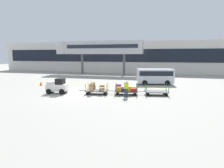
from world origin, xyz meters
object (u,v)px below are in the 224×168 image
object	(u,v)px
safety_cone_near	(41,83)
baggage_cart_lead	(96,89)
baggage_tug	(57,86)
baggage_cart_tail	(156,92)
shuttle_van	(155,75)
baggage_handler	(126,88)
baggage_cart_middle	(126,90)

from	to	relation	value
safety_cone_near	baggage_cart_lead	bearing A→B (deg)	-20.93
baggage_tug	baggage_cart_lead	distance (m)	4.11
baggage_cart_tail	shuttle_van	size ratio (longest dim) A/B	0.60
baggage_cart_tail	baggage_cart_lead	bearing A→B (deg)	-170.34
shuttle_van	safety_cone_near	xyz separation A→B (m)	(-14.41, -5.01, -0.96)
baggage_handler	baggage_cart_lead	bearing A→B (deg)	167.72
baggage_cart_middle	baggage_tug	bearing A→B (deg)	-169.99
baggage_tug	shuttle_van	distance (m)	13.23
baggage_cart_tail	baggage_handler	xyz separation A→B (m)	(-2.72, -1.72, 0.52)
baggage_tug	baggage_cart_tail	xyz separation A→B (m)	(10.00, 1.77, -0.41)
baggage_cart_middle	baggage_cart_tail	distance (m)	3.02
baggage_cart_lead	baggage_cart_tail	distance (m)	6.06
shuttle_van	safety_cone_near	world-z (taller)	shuttle_van
baggage_cart_lead	baggage_handler	size ratio (longest dim) A/B	1.97
shuttle_van	baggage_tug	bearing A→B (deg)	-136.03
baggage_tug	baggage_cart_middle	distance (m)	7.15
baggage_tug	baggage_cart_middle	xyz separation A→B (m)	(7.04, 1.24, -0.25)
baggage_tug	baggage_cart_tail	world-z (taller)	baggage_tug
baggage_cart_middle	safety_cone_near	distance (m)	12.28
baggage_cart_lead	shuttle_van	distance (m)	10.08
baggage_cart_lead	safety_cone_near	world-z (taller)	baggage_cart_lead
baggage_tug	baggage_handler	world-z (taller)	baggage_tug
baggage_tug	shuttle_van	bearing A→B (deg)	43.97
baggage_tug	baggage_cart_tail	size ratio (longest dim) A/B	0.73
baggage_cart_middle	baggage_cart_lead	bearing A→B (deg)	-170.75
baggage_cart_lead	shuttle_van	xyz separation A→B (m)	(5.48, 8.43, 0.69)
baggage_cart_lead	baggage_handler	distance (m)	3.34
baggage_cart_middle	baggage_handler	size ratio (longest dim) A/B	1.97
baggage_handler	safety_cone_near	bearing A→B (deg)	161.30
baggage_tug	safety_cone_near	bearing A→B (deg)	139.58
baggage_cart_middle	safety_cone_near	world-z (taller)	baggage_cart_middle
baggage_handler	baggage_tug	bearing A→B (deg)	-179.64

